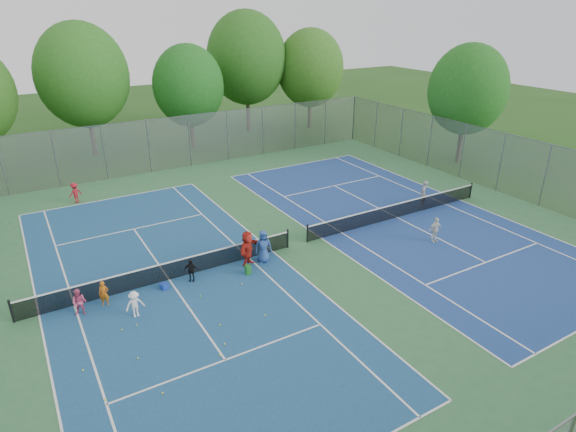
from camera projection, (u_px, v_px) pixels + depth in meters
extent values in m
plane|color=#214917|center=(298.00, 245.00, 25.56)|extent=(120.00, 120.00, 0.00)
cube|color=#30663B|center=(298.00, 245.00, 25.55)|extent=(32.00, 32.00, 0.01)
cube|color=navy|center=(169.00, 280.00, 22.28)|extent=(10.97, 23.77, 0.01)
cube|color=navy|center=(397.00, 217.00, 28.81)|extent=(10.97, 23.77, 0.01)
cube|color=black|center=(168.00, 272.00, 22.11)|extent=(12.87, 0.10, 0.91)
cube|color=black|center=(397.00, 211.00, 28.64)|extent=(12.87, 0.10, 0.91)
cube|color=gray|center=(190.00, 141.00, 37.35)|extent=(32.00, 0.10, 4.00)
cube|color=gray|center=(501.00, 163.00, 32.21)|extent=(0.10, 32.00, 4.00)
cylinder|color=#443326|center=(92.00, 133.00, 40.10)|extent=(0.36, 0.36, 3.85)
ellipsoid|color=#275E1B|center=(82.00, 75.00, 38.23)|extent=(7.20, 7.20, 8.28)
cylinder|color=#443326|center=(192.00, 130.00, 42.39)|extent=(0.36, 0.36, 3.15)
ellipsoid|color=#1B5919|center=(188.00, 86.00, 40.85)|extent=(6.00, 6.00, 6.90)
cylinder|color=#443326|center=(248.00, 110.00, 47.81)|extent=(0.36, 0.36, 4.20)
ellipsoid|color=#245719|center=(246.00, 58.00, 45.82)|extent=(7.60, 7.60, 8.74)
cylinder|color=#443326|center=(310.00, 111.00, 49.17)|extent=(0.36, 0.36, 3.50)
ellipsoid|color=#30611C|center=(310.00, 68.00, 47.47)|extent=(6.60, 6.60, 7.59)
cylinder|color=#443326|center=(460.00, 141.00, 38.44)|extent=(0.36, 0.36, 3.50)
ellipsoid|color=#1C5619|center=(468.00, 90.00, 36.83)|extent=(6.00, 6.00, 6.90)
cube|color=#1637A9|center=(164.00, 286.00, 21.55)|extent=(0.38, 0.38, 0.26)
cube|color=#238127|center=(248.00, 270.00, 22.68)|extent=(0.24, 0.24, 0.47)
imported|color=#C56112|center=(104.00, 294.00, 20.21)|extent=(0.48, 0.39, 1.13)
imported|color=#CF507A|center=(79.00, 302.00, 19.54)|extent=(0.73, 0.68, 1.21)
imported|color=white|center=(135.00, 304.00, 19.45)|extent=(0.79, 0.48, 1.18)
imported|color=black|center=(191.00, 270.00, 22.00)|extent=(0.70, 0.57, 1.11)
imported|color=#284F95|center=(263.00, 246.00, 23.56)|extent=(0.94, 0.75, 1.68)
imported|color=red|center=(248.00, 249.00, 23.22)|extent=(1.68, 1.40, 1.81)
imported|color=maroon|center=(75.00, 193.00, 30.76)|extent=(0.99, 0.79, 1.34)
imported|color=gray|center=(423.00, 193.00, 30.21)|extent=(0.72, 0.66, 1.66)
imported|color=silver|center=(435.00, 230.00, 25.63)|extent=(0.84, 0.39, 1.41)
sphere|color=gold|center=(138.00, 359.00, 17.28)|extent=(0.07, 0.07, 0.07)
sphere|color=#C3E635|center=(106.00, 400.00, 15.47)|extent=(0.07, 0.07, 0.07)
sphere|color=#AECD2F|center=(242.00, 284.00, 21.90)|extent=(0.07, 0.07, 0.07)
sphere|color=#A6C12D|center=(122.00, 330.00, 18.80)|extent=(0.07, 0.07, 0.07)
sphere|color=#C8DC33|center=(225.00, 344.00, 18.02)|extent=(0.07, 0.07, 0.07)
sphere|color=#CAD431|center=(163.00, 394.00, 15.73)|extent=(0.07, 0.07, 0.07)
sphere|color=#C1D030|center=(220.00, 325.00, 19.08)|extent=(0.07, 0.07, 0.07)
sphere|color=#ABC82E|center=(137.00, 325.00, 19.08)|extent=(0.07, 0.07, 0.07)
sphere|color=#CBDC33|center=(83.00, 371.00, 16.72)|extent=(0.07, 0.07, 0.07)
sphere|color=#BBD331|center=(220.00, 355.00, 17.45)|extent=(0.07, 0.07, 0.07)
sphere|color=#C3E334|center=(265.00, 316.00, 19.68)|extent=(0.07, 0.07, 0.07)
sphere|color=#A5C42D|center=(200.00, 297.00, 20.96)|extent=(0.07, 0.07, 0.07)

